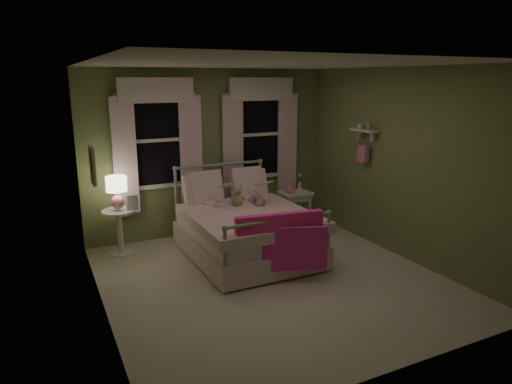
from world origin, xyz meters
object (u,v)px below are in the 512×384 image
teddy_bear (237,197)px  nightstand_left (119,226)px  child_right (250,182)px  bed (245,229)px  table_lamp (117,189)px  child_left (215,185)px  nightstand_right (295,198)px

teddy_bear → nightstand_left: 1.72m
child_right → nightstand_left: (-1.86, 0.39, -0.53)m
bed → table_lamp: bed is taller
bed → teddy_bear: bed is taller
child_left → nightstand_right: bearing=167.8°
child_right → teddy_bear: (-0.28, -0.16, -0.16)m
teddy_bear → table_lamp: 1.68m
teddy_bear → nightstand_right: teddy_bear is taller
child_left → nightstand_left: bearing=-37.6°
child_right → teddy_bear: size_ratio=2.49×
teddy_bear → nightstand_right: size_ratio=0.48×
child_right → nightstand_right: (0.91, 0.22, -0.40)m
bed → nightstand_right: bed is taller
bed → child_left: 0.77m
teddy_bear → bed: bearing=-90.0°
bed → teddy_bear: (-0.00, 0.26, 0.41)m
nightstand_left → nightstand_right: 2.78m
child_right → nightstand_left: 1.98m
child_left → table_lamp: bearing=-37.6°
nightstand_right → teddy_bear: bearing=-162.2°
table_lamp → child_left: bearing=-16.8°
child_left → nightstand_right: size_ratio=1.22×
nightstand_left → nightstand_right: (2.77, -0.17, 0.13)m
teddy_bear → child_left: bearing=150.5°
teddy_bear → nightstand_right: 1.27m
child_left → table_lamp: child_left is taller
table_lamp → nightstand_left: bearing=180.0°
child_left → bed: bearing=102.7°
child_right → nightstand_right: bearing=-164.3°
child_left → child_right: bearing=159.1°
child_right → nightstand_left: child_right is taller
child_left → nightstand_right: child_left is taller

